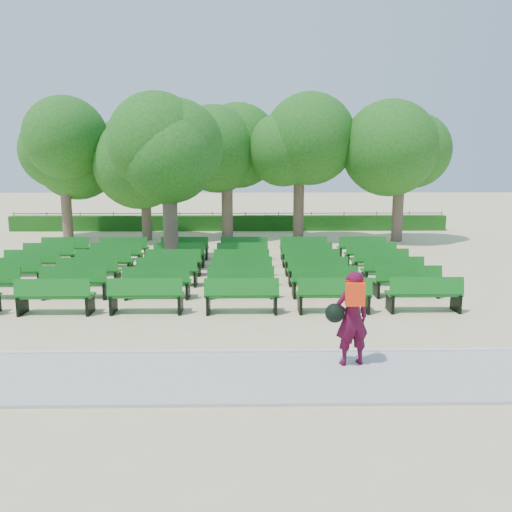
% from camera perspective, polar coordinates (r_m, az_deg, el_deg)
% --- Properties ---
extents(ground, '(120.00, 120.00, 0.00)m').
position_cam_1_polar(ground, '(16.32, -4.88, -3.20)').
color(ground, '#D2BD8B').
extents(paving, '(30.00, 2.20, 0.06)m').
position_cam_1_polar(paving, '(9.29, -8.02, -13.55)').
color(paving, '#AEAEA9').
rests_on(paving, ground).
extents(curb, '(30.00, 0.12, 0.10)m').
position_cam_1_polar(curb, '(10.34, -7.24, -10.91)').
color(curb, silver).
rests_on(curb, ground).
extents(hedge, '(26.00, 0.70, 0.90)m').
position_cam_1_polar(hedge, '(30.05, -3.10, 3.78)').
color(hedge, '#184E14').
rests_on(hedge, ground).
extents(fence, '(26.00, 0.10, 1.02)m').
position_cam_1_polar(fence, '(30.50, -3.06, 3.02)').
color(fence, black).
rests_on(fence, ground).
extents(tree_line, '(21.80, 6.80, 7.04)m').
position_cam_1_polar(tree_line, '(26.14, -3.41, 1.84)').
color(tree_line, '#205E19').
rests_on(tree_line, ground).
extents(bench_array, '(1.92, 0.61, 1.21)m').
position_cam_1_polar(bench_array, '(16.87, -5.67, -2.43)').
color(bench_array, '#116418').
rests_on(bench_array, ground).
extents(tree_among, '(4.26, 4.26, 6.07)m').
position_cam_1_polar(tree_among, '(18.85, -9.97, 11.08)').
color(tree_among, brown).
rests_on(tree_among, ground).
extents(person, '(0.89, 0.57, 1.81)m').
position_cam_1_polar(person, '(9.53, 10.78, -6.85)').
color(person, '#470A22').
rests_on(person, ground).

